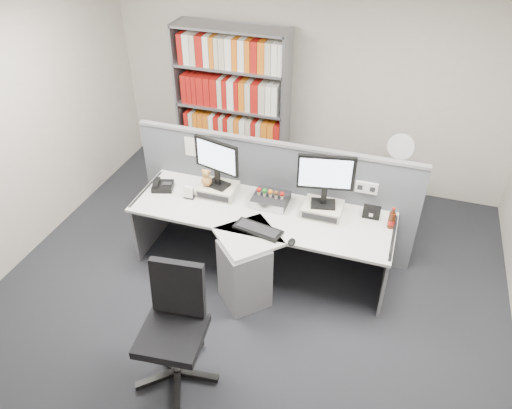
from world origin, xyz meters
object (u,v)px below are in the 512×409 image
(mouse, at_px, (292,242))
(cola_bottle, at_px, (392,220))
(keyboard, at_px, (258,229))
(desk_phone, at_px, (162,186))
(speaker, at_px, (372,212))
(shelving_unit, at_px, (233,109))
(desk_calendar, at_px, (189,193))
(office_chair, at_px, (175,323))
(desk_fan, at_px, (400,149))
(desktop_pc, at_px, (271,200))
(filing_cabinet, at_px, (391,199))
(monitor_right, at_px, (326,177))
(monitor_left, at_px, (217,160))
(desk, at_px, (254,246))

(mouse, bearing_deg, cola_bottle, 32.40)
(keyboard, distance_m, cola_bottle, 1.26)
(desk_phone, distance_m, speaker, 2.17)
(cola_bottle, relative_size, shelving_unit, 0.11)
(keyboard, relative_size, desk_calendar, 3.71)
(speaker, height_order, shelving_unit, shelving_unit)
(shelving_unit, xyz_separation_m, office_chair, (0.63, -3.06, -0.41))
(desk_fan, relative_size, office_chair, 0.46)
(desktop_pc, relative_size, shelving_unit, 0.17)
(filing_cabinet, bearing_deg, desk_fan, -90.00)
(speaker, distance_m, cola_bottle, 0.23)
(monitor_right, xyz_separation_m, desk_calendar, (-1.35, -0.16, -0.37))
(desk_fan, bearing_deg, monitor_left, -149.46)
(desk, relative_size, office_chair, 2.47)
(shelving_unit, bearing_deg, monitor_left, -75.50)
(desk, xyz_separation_m, cola_bottle, (1.24, 0.36, 0.35))
(cola_bottle, bearing_deg, filing_cabinet, 92.07)
(desk_calendar, bearing_deg, desk, -15.89)
(monitor_left, xyz_separation_m, desk_phone, (-0.59, -0.10, -0.37))
(speaker, bearing_deg, desk_calendar, -172.08)
(monitor_right, height_order, speaker, monitor_right)
(cola_bottle, bearing_deg, desk_calendar, -175.94)
(monitor_left, bearing_deg, desk_phone, -170.47)
(monitor_left, xyz_separation_m, desk_fan, (1.72, 1.02, -0.12))
(desk_calendar, bearing_deg, desktop_pc, 11.14)
(mouse, relative_size, desk_phone, 0.42)
(keyboard, distance_m, filing_cabinet, 1.90)
(desktop_pc, bearing_deg, speaker, 5.22)
(speaker, xyz_separation_m, desk_fan, (0.16, 0.93, 0.23))
(monitor_left, height_order, cola_bottle, monitor_left)
(desk_calendar, relative_size, cola_bottle, 0.58)
(mouse, bearing_deg, desk, 158.68)
(monitor_left, bearing_deg, keyboard, -38.18)
(desk_calendar, bearing_deg, monitor_right, 6.85)
(desk, height_order, desktop_pc, desktop_pc)
(monitor_left, relative_size, desktop_pc, 1.48)
(monitor_right, bearing_deg, speaker, 11.03)
(mouse, xyz_separation_m, desk_phone, (-1.53, 0.44, 0.01))
(keyboard, xyz_separation_m, office_chair, (-0.33, -1.13, -0.17))
(desk_phone, xyz_separation_m, office_chair, (0.85, -1.49, -0.19))
(desktop_pc, bearing_deg, office_chair, -101.15)
(monitor_right, xyz_separation_m, office_chair, (-0.84, -1.59, -0.58))
(desk_phone, bearing_deg, shelving_unit, 82.19)
(desk_phone, distance_m, desk_fan, 2.58)
(monitor_right, relative_size, mouse, 5.07)
(mouse, relative_size, office_chair, 0.10)
(monitor_right, xyz_separation_m, cola_bottle, (0.66, -0.02, -0.34))
(speaker, height_order, office_chair, office_chair)
(keyboard, bearing_deg, cola_bottle, 20.49)
(desk_phone, bearing_deg, mouse, -16.24)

